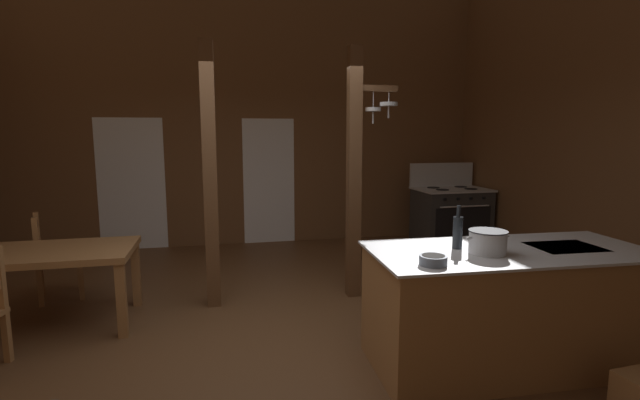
# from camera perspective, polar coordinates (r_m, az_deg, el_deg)

# --- Properties ---
(ground_plane) EXTENTS (8.57, 8.45, 0.10)m
(ground_plane) POSITION_cam_1_polar(r_m,az_deg,el_deg) (4.09, -5.89, -18.63)
(ground_plane) COLOR brown
(wall_back) EXTENTS (8.57, 0.14, 4.37)m
(wall_back) POSITION_cam_1_polar(r_m,az_deg,el_deg) (7.54, -9.65, 11.12)
(wall_back) COLOR brown
(wall_back) RESTS_ON ground_plane
(glazed_door_back_left) EXTENTS (1.00, 0.01, 2.05)m
(glazed_door_back_left) POSITION_cam_1_polar(r_m,az_deg,el_deg) (7.61, -22.67, 1.82)
(glazed_door_back_left) COLOR white
(glazed_door_back_left) RESTS_ON ground_plane
(glazed_panel_back_right) EXTENTS (0.84, 0.01, 2.05)m
(glazed_panel_back_right) POSITION_cam_1_polar(r_m,az_deg,el_deg) (7.53, -6.45, 2.34)
(glazed_panel_back_right) COLOR white
(glazed_panel_back_right) RESTS_ON ground_plane
(kitchen_island) EXTENTS (2.20, 1.05, 0.92)m
(kitchen_island) POSITION_cam_1_polar(r_m,az_deg,el_deg) (3.91, 22.49, -12.34)
(kitchen_island) COLOR olive
(kitchen_island) RESTS_ON ground_plane
(stove_range) EXTENTS (1.15, 0.83, 1.32)m
(stove_range) POSITION_cam_1_polar(r_m,az_deg,el_deg) (7.67, 16.13, -1.91)
(stove_range) COLOR #2E2E2E
(stove_range) RESTS_ON ground_plane
(support_post_with_pot_rack) EXTENTS (0.55, 0.19, 2.72)m
(support_post_with_pot_rack) POSITION_cam_1_polar(r_m,az_deg,el_deg) (4.94, 4.55, 4.04)
(support_post_with_pot_rack) COLOR brown
(support_post_with_pot_rack) RESTS_ON ground_plane
(support_post_center) EXTENTS (0.14, 0.14, 2.72)m
(support_post_center) POSITION_cam_1_polar(r_m,az_deg,el_deg) (4.75, -13.69, 2.77)
(support_post_center) COLOR brown
(support_post_center) RESTS_ON ground_plane
(dining_table) EXTENTS (1.71, 0.92, 0.74)m
(dining_table) POSITION_cam_1_polar(r_m,az_deg,el_deg) (4.95, -32.20, -6.42)
(dining_table) COLOR olive
(dining_table) RESTS_ON ground_plane
(ladderback_chair_near_window) EXTENTS (0.55, 0.55, 0.95)m
(ladderback_chair_near_window) POSITION_cam_1_polar(r_m,az_deg,el_deg) (5.76, -30.57, -6.40)
(ladderback_chair_near_window) COLOR olive
(ladderback_chair_near_window) RESTS_ON ground_plane
(stockpot_on_counter) EXTENTS (0.35, 0.28, 0.17)m
(stockpot_on_counter) POSITION_cam_1_polar(r_m,az_deg,el_deg) (3.56, 20.39, -4.99)
(stockpot_on_counter) COLOR #B7BABF
(stockpot_on_counter) RESTS_ON kitchen_island
(mixing_bowl_on_counter) EXTENTS (0.19, 0.19, 0.07)m
(mixing_bowl_on_counter) POSITION_cam_1_polar(r_m,az_deg,el_deg) (3.16, 14.08, -7.37)
(mixing_bowl_on_counter) COLOR slate
(mixing_bowl_on_counter) RESTS_ON kitchen_island
(bottle_tall_on_counter) EXTENTS (0.07, 0.07, 0.34)m
(bottle_tall_on_counter) POSITION_cam_1_polar(r_m,az_deg,el_deg) (3.63, 16.97, -3.83)
(bottle_tall_on_counter) COLOR #1E2328
(bottle_tall_on_counter) RESTS_ON kitchen_island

